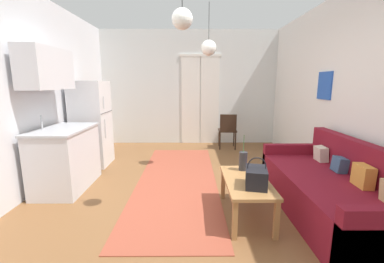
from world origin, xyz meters
name	(u,v)px	position (x,y,z in m)	size (l,w,h in m)	color
ground_plane	(188,208)	(0.00, 0.00, -0.05)	(4.96, 7.40, 0.10)	brown
wall_back	(190,89)	(0.01, 3.45, 1.40)	(4.56, 0.13, 2.82)	silver
wall_right	(374,94)	(2.23, 0.00, 1.41)	(0.12, 7.00, 2.82)	white
area_rug	(177,180)	(-0.18, 0.81, 0.01)	(1.23, 3.62, 0.01)	#9E4733
couch	(334,192)	(1.72, -0.26, 0.29)	(0.92, 2.10, 0.87)	maroon
coffee_table	(246,185)	(0.68, -0.29, 0.39)	(0.49, 1.00, 0.45)	#A87542
bamboo_vase	(243,161)	(0.70, 0.04, 0.57)	(0.10, 0.10, 0.46)	#2D2D33
handbag	(256,177)	(0.74, -0.47, 0.55)	(0.28, 0.36, 0.32)	black
refrigerator	(92,124)	(-1.82, 1.64, 0.79)	(0.61, 0.64, 1.58)	white
kitchen_counter	(62,139)	(-1.83, 0.55, 0.74)	(0.64, 1.08, 2.01)	silver
accent_chair	(228,129)	(0.91, 2.79, 0.47)	(0.44, 0.42, 0.83)	black
pendant_lamp_near	(182,19)	(-0.04, -0.36, 2.17)	(0.21, 0.21, 0.76)	black
pendant_lamp_far	(209,48)	(0.34, 1.32, 2.11)	(0.26, 0.26, 0.84)	black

